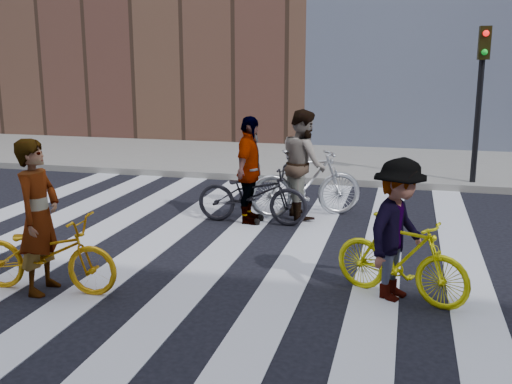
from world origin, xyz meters
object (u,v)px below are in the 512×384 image
at_px(rider_left, 39,217).
at_px(rider_rear, 249,170).
at_px(traffic_signal, 481,80).
at_px(rider_mid, 303,164).
at_px(bike_silver_mid, 306,183).
at_px(bike_yellow_right, 401,258).
at_px(rider_right, 398,230).
at_px(bike_dark_rear, 252,194).
at_px(bike_yellow_left, 45,254).

xyz_separation_m(rider_left, rider_rear, (1.60, 3.50, -0.02)).
bearing_deg(traffic_signal, rider_mid, -135.71).
xyz_separation_m(bike_silver_mid, bike_yellow_right, (1.66, -3.34, -0.10)).
distance_m(bike_silver_mid, rider_right, 3.72).
relative_size(bike_yellow_right, bike_dark_rear, 0.87).
bearing_deg(traffic_signal, rider_rear, -136.70).
bearing_deg(bike_yellow_left, rider_rear, -27.01).
relative_size(rider_mid, rider_right, 1.14).
distance_m(bike_yellow_right, rider_right, 0.33).
distance_m(traffic_signal, bike_yellow_right, 6.75).
bearing_deg(bike_yellow_left, rider_left, 86.83).
distance_m(rider_mid, rider_rear, 1.02).
xyz_separation_m(bike_yellow_right, rider_mid, (-1.71, 3.34, 0.44)).
bearing_deg(rider_left, bike_silver_mid, -33.64).
bearing_deg(bike_yellow_right, traffic_signal, 12.34).
bearing_deg(bike_yellow_right, bike_dark_rear, 66.83).
bearing_deg(bike_dark_rear, bike_silver_mid, -50.53).
relative_size(traffic_signal, bike_yellow_left, 1.86).
relative_size(bike_yellow_left, bike_silver_mid, 0.90).
relative_size(traffic_signal, bike_silver_mid, 1.68).
bearing_deg(traffic_signal, rider_right, -102.65).
relative_size(rider_mid, rider_rear, 1.04).
bearing_deg(rider_left, traffic_signal, -40.59).
distance_m(bike_yellow_right, rider_mid, 3.78).
bearing_deg(bike_dark_rear, rider_left, 155.17).
distance_m(bike_yellow_right, bike_dark_rear, 3.65).
height_order(traffic_signal, bike_yellow_left, traffic_signal).
height_order(bike_dark_rear, rider_left, rider_left).
bearing_deg(bike_silver_mid, rider_right, -179.24).
distance_m(bike_yellow_left, rider_rear, 3.85).
height_order(bike_yellow_right, rider_right, rider_right).
bearing_deg(bike_silver_mid, bike_dark_rear, 104.11).
xyz_separation_m(bike_yellow_left, bike_silver_mid, (2.39, 4.15, 0.13)).
bearing_deg(rider_rear, traffic_signal, -46.34).
height_order(bike_dark_rear, rider_mid, rider_mid).
bearing_deg(rider_left, bike_dark_rear, -28.36).
distance_m(bike_yellow_left, bike_silver_mid, 4.79).
height_order(bike_yellow_left, bike_yellow_right, bike_yellow_right).
bearing_deg(rider_left, rider_rear, -27.69).
relative_size(bike_yellow_right, rider_right, 0.99).
bearing_deg(rider_right, bike_yellow_left, 125.90).
xyz_separation_m(traffic_signal, rider_left, (-5.48, -7.16, -1.37)).
relative_size(bike_yellow_left, bike_yellow_right, 1.09).
bearing_deg(rider_rear, rider_left, 155.84).
relative_size(bike_silver_mid, rider_mid, 1.06).
height_order(traffic_signal, bike_dark_rear, traffic_signal).
xyz_separation_m(bike_dark_rear, rider_rear, (-0.05, 0.00, 0.40)).
height_order(rider_right, rider_rear, rider_rear).
height_order(bike_dark_rear, rider_right, rider_right).
relative_size(traffic_signal, bike_dark_rear, 1.77).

